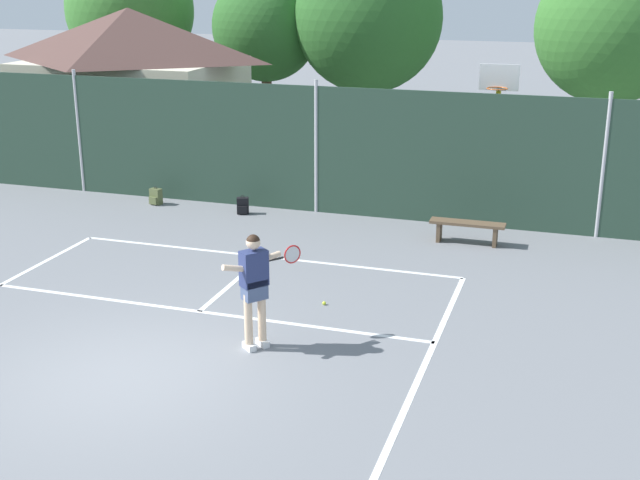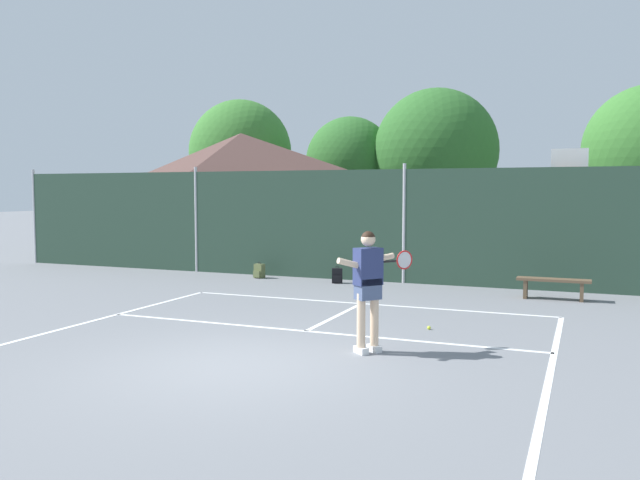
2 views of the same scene
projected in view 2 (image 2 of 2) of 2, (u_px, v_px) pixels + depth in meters
The scene contains 11 objects.
ground_plane at pixel (236, 366), 9.09m from camera, with size 120.00×120.00×0.00m, color slate.
court_markings at pixel (257, 355), 9.68m from camera, with size 8.30×11.10×0.01m.
chainlink_fence at pixel (404, 226), 17.27m from camera, with size 26.09×0.09×3.19m.
basketball_hoop at pixel (569, 197), 16.79m from camera, with size 0.90×0.67×3.55m.
clubhouse_building at pixel (241, 194), 23.47m from camera, with size 6.42×4.74×4.54m.
treeline_backdrop at pixel (474, 153), 25.40m from camera, with size 26.39×4.47×6.57m.
tennis_player at pixel (369, 280), 9.80m from camera, with size 0.86×1.22×1.85m.
tennis_ball at pixel (429, 328), 11.50m from camera, with size 0.07×0.07×0.07m, color #CCE033.
backpack_olive at pixel (259, 271), 18.33m from camera, with size 0.31×0.29×0.46m.
backpack_black at pixel (337, 276), 17.32m from camera, with size 0.32×0.31×0.46m.
courtside_bench at pixel (553, 284), 14.66m from camera, with size 1.60×0.36×0.48m.
Camera 2 is at (4.49, -7.81, 2.45)m, focal length 36.43 mm.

